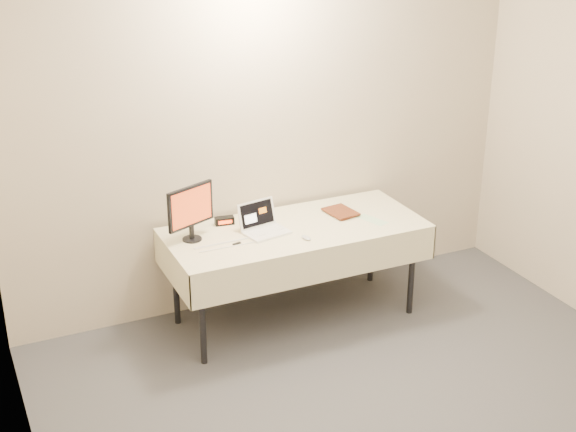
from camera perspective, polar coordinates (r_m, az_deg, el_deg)
name	(u,v)px	position (r m, az deg, el deg)	size (l,w,h in m)	color
back_wall	(269,128)	(5.91, -1.36, 6.26)	(4.00, 0.10, 2.70)	beige
table	(295,235)	(5.75, 0.51, -1.37)	(1.86, 0.81, 0.74)	black
laptop	(263,225)	(5.64, -1.82, -0.63)	(0.34, 0.31, 0.20)	white
monitor	(191,209)	(5.48, -6.94, 0.51)	(0.36, 0.18, 0.39)	black
book	(331,200)	(5.87, 3.06, 1.11)	(0.19, 0.02, 0.25)	#963E1B
alarm_clock	(224,221)	(5.78, -4.54, -0.34)	(0.14, 0.07, 0.06)	black
clicker	(306,238)	(5.53, 1.29, -1.55)	(0.04, 0.09, 0.02)	silver
paper_form	(372,220)	(5.88, 6.00, -0.27)	(0.09, 0.24, 0.00)	#BFE8B9
usb_dongle	(237,244)	(5.47, -3.66, -1.97)	(0.06, 0.02, 0.01)	black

